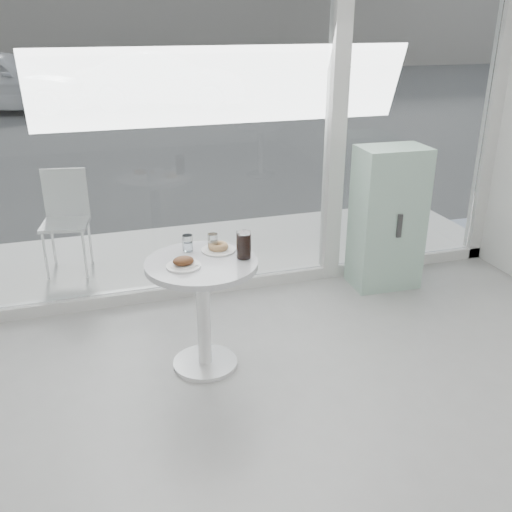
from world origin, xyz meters
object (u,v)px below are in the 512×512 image
object	(u,v)px
car_silver	(163,81)
plate_fritter	(184,263)
mint_cabinet	(387,218)
water_tumbler_a	(188,244)
main_table	(203,292)
plate_donut	(218,248)
water_tumbler_b	(213,243)
patio_chair	(66,214)
cola_glass	(244,245)

from	to	relation	value
car_silver	plate_fritter	distance (m)	12.11
mint_cabinet	water_tumbler_a	bearing A→B (deg)	-159.63
main_table	plate_donut	world-z (taller)	plate_donut
plate_donut	water_tumbler_b	world-z (taller)	water_tumbler_b
patio_chair	car_silver	world-z (taller)	car_silver
plate_donut	plate_fritter	bearing A→B (deg)	-144.63
plate_donut	cola_glass	bearing A→B (deg)	-51.98
plate_fritter	water_tumbler_b	distance (m)	0.32
water_tumbler_a	water_tumbler_b	world-z (taller)	same
car_silver	plate_donut	distance (m)	11.89
main_table	patio_chair	bearing A→B (deg)	114.25
patio_chair	car_silver	bearing A→B (deg)	86.52
patio_chair	mint_cabinet	bearing A→B (deg)	-12.05
main_table	mint_cabinet	size ratio (longest dim) A/B	0.63
car_silver	cola_glass	bearing A→B (deg)	-173.27
water_tumbler_b	cola_glass	bearing A→B (deg)	-51.50
mint_cabinet	water_tumbler_a	size ratio (longest dim) A/B	11.06
plate_fritter	water_tumbler_a	distance (m)	0.26
water_tumbler_a	mint_cabinet	bearing A→B (deg)	18.05
patio_chair	plate_donut	size ratio (longest dim) A/B	4.01
mint_cabinet	plate_donut	size ratio (longest dim) A/B	5.40
cola_glass	plate_fritter	bearing A→B (deg)	-176.37
plate_donut	cola_glass	distance (m)	0.22
plate_fritter	plate_donut	size ratio (longest dim) A/B	0.96
patio_chair	plate_fritter	size ratio (longest dim) A/B	4.18
plate_donut	patio_chair	bearing A→B (deg)	119.75
mint_cabinet	patio_chair	distance (m)	2.84
plate_donut	water_tumbler_b	size ratio (longest dim) A/B	2.06
patio_chair	water_tumbler_b	bearing A→B (deg)	-50.39
patio_chair	cola_glass	size ratio (longest dim) A/B	5.08
mint_cabinet	car_silver	distance (m)	11.14
car_silver	plate_donut	world-z (taller)	car_silver
patio_chair	plate_donut	xyz separation A→B (m)	(0.99, -1.73, 0.22)
car_silver	water_tumbler_a	world-z (taller)	car_silver
plate_donut	mint_cabinet	bearing A→B (deg)	21.80
mint_cabinet	car_silver	xyz separation A→B (m)	(-0.19, 11.14, 0.07)
main_table	patio_chair	distance (m)	2.05
water_tumbler_b	car_silver	bearing A→B (deg)	82.84
cola_glass	car_silver	bearing A→B (deg)	83.69
main_table	plate_donut	xyz separation A→B (m)	(0.15, 0.14, 0.24)
mint_cabinet	car_silver	bearing A→B (deg)	93.30
patio_chair	water_tumbler_b	world-z (taller)	patio_chair
water_tumbler_b	patio_chair	bearing A→B (deg)	119.50
cola_glass	plate_donut	bearing A→B (deg)	128.02
water_tumbler_b	plate_donut	bearing A→B (deg)	-49.21
water_tumbler_a	water_tumbler_b	distance (m)	0.17
patio_chair	water_tumbler_a	world-z (taller)	patio_chair
car_silver	water_tumbler_a	size ratio (longest dim) A/B	37.28
plate_fritter	patio_chair	bearing A→B (deg)	110.65
mint_cabinet	water_tumbler_b	size ratio (longest dim) A/B	11.13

